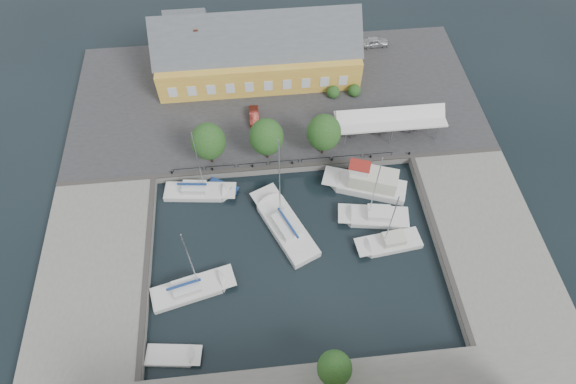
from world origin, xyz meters
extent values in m
plane|color=black|center=(0.00, 0.00, 0.00)|extent=(140.00, 140.00, 0.00)
cube|color=#2D2D30|center=(0.00, 23.00, 0.50)|extent=(56.00, 26.00, 1.00)
cube|color=slate|center=(-22.00, -2.00, 0.50)|extent=(12.00, 24.00, 1.00)
cube|color=slate|center=(22.00, -2.00, 0.50)|extent=(12.00, 24.00, 1.00)
cube|color=#383533|center=(0.00, 10.30, 1.06)|extent=(56.00, 0.60, 0.12)
cube|color=#383533|center=(-16.30, -2.00, 1.06)|extent=(0.60, 24.00, 0.12)
cube|color=#383533|center=(16.30, -2.00, 1.06)|extent=(0.60, 24.00, 0.12)
cylinder|color=black|center=(-14.00, 10.60, 1.20)|extent=(0.24, 0.24, 0.40)
cylinder|color=black|center=(-9.00, 10.60, 1.20)|extent=(0.24, 0.24, 0.40)
cylinder|color=black|center=(-4.00, 10.60, 1.20)|extent=(0.24, 0.24, 0.40)
cylinder|color=black|center=(1.00, 10.60, 1.20)|extent=(0.24, 0.24, 0.40)
cylinder|color=black|center=(6.00, 10.60, 1.20)|extent=(0.24, 0.24, 0.40)
cylinder|color=black|center=(11.00, 10.60, 1.20)|extent=(0.24, 0.24, 0.40)
cylinder|color=black|center=(16.00, 10.60, 1.20)|extent=(0.24, 0.24, 0.40)
cube|color=gold|center=(-2.00, 28.00, 3.25)|extent=(28.00, 10.00, 4.50)
cube|color=#474C51|center=(-2.00, 28.00, 6.75)|extent=(28.56, 7.60, 7.60)
cube|color=gold|center=(-12.00, 34.00, 2.75)|extent=(6.00, 6.00, 3.50)
cube|color=brown|center=(-10.00, 28.00, 8.60)|extent=(0.60, 0.60, 1.20)
cube|color=white|center=(14.00, 14.50, 3.70)|extent=(14.00, 4.00, 0.25)
cylinder|color=silver|center=(8.00, 12.70, 2.35)|extent=(0.10, 0.10, 2.70)
cylinder|color=silver|center=(8.00, 16.30, 2.35)|extent=(0.10, 0.10, 2.70)
cylinder|color=silver|center=(14.00, 12.70, 2.35)|extent=(0.10, 0.10, 2.70)
cylinder|color=silver|center=(14.00, 16.30, 2.35)|extent=(0.10, 0.10, 2.70)
cylinder|color=silver|center=(20.00, 12.70, 2.35)|extent=(0.10, 0.10, 2.70)
cylinder|color=silver|center=(20.00, 16.30, 2.35)|extent=(0.10, 0.10, 2.70)
cylinder|color=black|center=(-9.00, 12.00, 2.05)|extent=(0.30, 0.30, 2.10)
ellipsoid|color=#1F4117|center=(-9.00, 12.00, 4.88)|extent=(4.20, 4.20, 4.83)
cylinder|color=black|center=(-2.00, 12.00, 2.05)|extent=(0.30, 0.30, 2.10)
ellipsoid|color=#1F4117|center=(-2.00, 12.00, 4.88)|extent=(4.20, 4.20, 4.83)
cylinder|color=black|center=(5.00, 12.00, 2.05)|extent=(0.30, 0.30, 2.10)
ellipsoid|color=#1F4117|center=(5.00, 12.00, 4.88)|extent=(4.20, 4.20, 4.83)
imported|color=#B3B6BC|center=(16.05, 32.44, 1.71)|extent=(4.23, 1.83, 1.42)
imported|color=maroon|center=(-3.28, 18.85, 1.59)|extent=(1.27, 3.61, 1.19)
cube|color=silver|center=(-0.47, 1.30, 0.15)|extent=(6.78, 9.64, 1.50)
cube|color=silver|center=(-0.93, 2.34, 0.94)|extent=(7.40, 11.24, 0.08)
cube|color=silver|center=(-0.56, 1.51, 1.40)|extent=(3.58, 4.24, 0.90)
cylinder|color=silver|center=(-1.20, 2.96, 7.68)|extent=(0.12, 0.12, 13.56)
cube|color=navy|center=(-0.47, 1.30, 2.15)|extent=(2.04, 4.22, 0.22)
cube|color=silver|center=(10.36, 6.44, 0.10)|extent=(8.85, 5.73, 1.80)
cube|color=silver|center=(9.38, 6.79, 1.04)|extent=(10.37, 6.17, 0.08)
cube|color=beige|center=(10.36, 6.44, 2.10)|extent=(6.25, 4.41, 2.20)
cube|color=silver|center=(8.61, 7.07, 3.50)|extent=(2.72, 2.38, 1.20)
cube|color=maroon|center=(8.61, 7.07, 4.15)|extent=(2.95, 2.54, 0.10)
cube|color=silver|center=(10.46, 2.11, 0.05)|extent=(7.14, 3.92, 1.30)
cube|color=silver|center=(9.63, 2.25, 0.74)|extent=(8.46, 4.02, 0.08)
cube|color=silver|center=(10.29, 2.14, 1.20)|extent=(2.99, 2.36, 0.90)
cylinder|color=silver|center=(9.12, 2.33, 5.99)|extent=(0.12, 0.12, 10.57)
cube|color=silver|center=(11.37, -1.39, 0.05)|extent=(6.39, 3.25, 1.30)
cube|color=silver|center=(10.60, -1.48, 0.74)|extent=(7.60, 3.29, 0.08)
cube|color=beige|center=(11.21, -1.41, 1.20)|extent=(2.64, 2.01, 0.90)
cylinder|color=silver|center=(10.15, -1.53, 5.31)|extent=(0.12, 0.12, 9.21)
cube|color=silver|center=(-11.37, 8.00, 0.05)|extent=(7.33, 3.35, 1.30)
cube|color=silver|center=(-10.49, 7.90, 0.74)|extent=(8.72, 3.40, 0.08)
cube|color=silver|center=(-11.20, 7.98, 1.20)|extent=(3.01, 2.05, 0.90)
cylinder|color=silver|center=(-9.97, 7.84, 5.87)|extent=(0.12, 0.12, 10.33)
cube|color=navy|center=(-11.37, 8.00, 1.95)|extent=(3.54, 0.62, 0.22)
cube|color=silver|center=(-12.06, -4.97, 0.05)|extent=(7.76, 4.41, 1.30)
cube|color=silver|center=(-11.17, -4.76, 0.74)|extent=(9.15, 4.64, 0.08)
cube|color=silver|center=(-11.88, -4.93, 1.20)|extent=(3.28, 2.53, 0.90)
cylinder|color=silver|center=(-10.63, -4.63, 6.07)|extent=(0.12, 0.12, 10.75)
cube|color=navy|center=(-12.06, -4.97, 1.95)|extent=(3.60, 1.06, 0.22)
cube|color=silver|center=(-13.64, -11.63, 0.05)|extent=(4.71, 2.67, 0.90)
cube|color=silver|center=(-13.09, -11.70, 0.54)|extent=(5.59, 2.70, 0.08)
cube|color=navy|center=(-8.15, 8.52, 0.05)|extent=(3.53, 2.97, 0.80)
cube|color=navy|center=(-7.81, 8.32, 0.49)|extent=(4.05, 3.23, 0.08)
camera|label=1|loc=(-3.36, -26.94, 48.39)|focal=30.00mm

